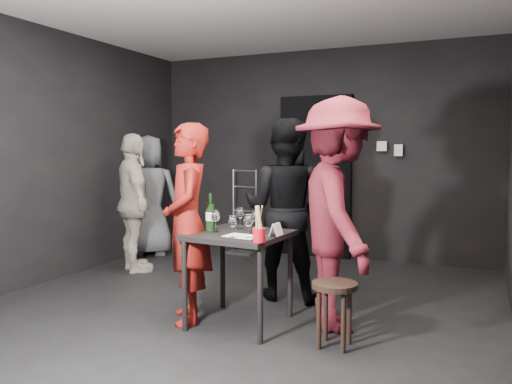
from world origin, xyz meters
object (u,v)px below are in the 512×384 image
at_px(stool, 335,296).
at_px(breadstick_cup, 259,224).
at_px(woman_black, 285,197).
at_px(bystander_cream, 134,199).
at_px(wine_bottle, 210,216).
at_px(tasting_table, 239,245).
at_px(server_red, 187,214).
at_px(bystander_grey, 149,192).
at_px(hand_truck, 244,237).
at_px(man_maroon, 338,190).

distance_m(stool, breadstick_cup, 0.75).
distance_m(woman_black, bystander_cream, 1.96).
distance_m(stool, wine_bottle, 1.21).
bearing_deg(stool, tasting_table, 169.60).
height_order(wine_bottle, breadstick_cup, wine_bottle).
bearing_deg(woman_black, server_red, 59.03).
bearing_deg(stool, breadstick_cup, -163.10).
xyz_separation_m(woman_black, bystander_grey, (-2.31, 1.06, -0.12)).
distance_m(server_red, bystander_grey, 2.68).
relative_size(hand_truck, breadstick_cup, 3.98).
distance_m(bystander_grey, breadstick_cup, 3.36).
bearing_deg(stool, woman_black, 127.19).
bearing_deg(server_red, breadstick_cup, 38.57).
bearing_deg(man_maroon, bystander_grey, 31.73).
relative_size(bystander_grey, wine_bottle, 5.49).
distance_m(tasting_table, wine_bottle, 0.34).
relative_size(tasting_table, woman_black, 0.39).
height_order(tasting_table, bystander_cream, bystander_cream).
bearing_deg(stool, wine_bottle, 172.32).
relative_size(hand_truck, bystander_grey, 0.67).
distance_m(server_red, wine_bottle, 0.19).
bearing_deg(man_maroon, wine_bottle, 74.26).
bearing_deg(wine_bottle, man_maroon, 13.45).
bearing_deg(man_maroon, stool, 163.30).
bearing_deg(woman_black, stool, 124.68).
xyz_separation_m(hand_truck, breadstick_cup, (1.45, -2.83, 0.67)).
distance_m(tasting_table, woman_black, 0.89).
bearing_deg(tasting_table, bystander_grey, 139.77).
height_order(man_maroon, wine_bottle, man_maroon).
xyz_separation_m(tasting_table, server_red, (-0.42, -0.10, 0.23)).
relative_size(stool, bystander_grey, 0.28).
height_order(tasting_table, woman_black, woman_black).
xyz_separation_m(server_red, bystander_grey, (-1.81, 1.98, -0.04)).
distance_m(hand_truck, man_maroon, 3.10).
xyz_separation_m(man_maroon, wine_bottle, (-1.00, -0.24, -0.23)).
relative_size(woman_black, wine_bottle, 6.24).
relative_size(tasting_table, bystander_grey, 0.44).
xyz_separation_m(woman_black, man_maroon, (0.66, -0.60, 0.14)).
distance_m(hand_truck, bystander_cream, 1.74).
xyz_separation_m(stool, man_maroon, (-0.09, 0.39, 0.73)).
height_order(tasting_table, bystander_grey, bystander_grey).
bearing_deg(bystander_grey, server_red, 104.97).
height_order(hand_truck, man_maroon, man_maroon).
relative_size(tasting_table, man_maroon, 0.34).
bearing_deg(stool, hand_truck, 126.38).
bearing_deg(server_red, tasting_table, 67.65).
distance_m(woman_black, man_maroon, 0.90).
xyz_separation_m(hand_truck, man_maroon, (1.89, -2.29, 0.89)).
relative_size(hand_truck, man_maroon, 0.52).
distance_m(bystander_cream, bystander_grey, 0.89).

